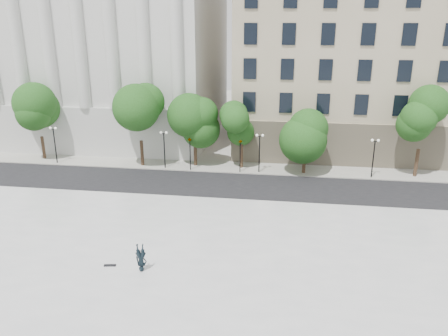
{
  "coord_description": "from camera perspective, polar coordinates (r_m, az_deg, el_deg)",
  "views": [
    {
      "loc": [
        7.91,
        -21.98,
        15.7
      ],
      "look_at": [
        3.41,
        10.0,
        4.71
      ],
      "focal_mm": 35.0,
      "sensor_mm": 36.0,
      "label": 1
    }
  ],
  "objects": [
    {
      "name": "plaza",
      "position": [
        30.43,
        -8.41,
        -12.0
      ],
      "size": [
        44.0,
        22.0,
        0.45
      ],
      "primitive_type": "cube",
      "color": "silver",
      "rests_on": "ground"
    },
    {
      "name": "street_trees",
      "position": [
        47.61,
        -2.9,
        6.0
      ],
      "size": [
        45.94,
        5.24,
        7.68
      ],
      "color": "#382619",
      "rests_on": "ground"
    },
    {
      "name": "street",
      "position": [
        43.67,
        -2.98,
        -2.29
      ],
      "size": [
        60.0,
        8.0,
        0.02
      ],
      "primitive_type": "cube",
      "color": "black",
      "rests_on": "ground"
    },
    {
      "name": "far_sidewalk",
      "position": [
        49.21,
        -1.67,
        0.25
      ],
      "size": [
        60.0,
        4.0,
        0.12
      ],
      "primitive_type": "cube",
      "color": "#B3B0A5",
      "rests_on": "ground"
    },
    {
      "name": "skateboard",
      "position": [
        30.14,
        -14.67,
        -12.2
      ],
      "size": [
        0.79,
        0.33,
        0.08
      ],
      "primitive_type": "cube",
      "rotation": [
        0.0,
        0.0,
        0.17
      ],
      "color": "black",
      "rests_on": "plaza"
    },
    {
      "name": "building_west",
      "position": [
        65.54,
        -14.91,
        15.73
      ],
      "size": [
        31.5,
        27.65,
        25.6
      ],
      "color": "beige",
      "rests_on": "ground"
    },
    {
      "name": "person_lying",
      "position": [
        29.09,
        -10.69,
        -12.6
      ],
      "size": [
        0.96,
        1.98,
        0.52
      ],
      "primitive_type": "imported",
      "rotation": [
        -1.54,
        0.0,
        0.15
      ],
      "color": "black",
      "rests_on": "plaza"
    },
    {
      "name": "traffic_light_east",
      "position": [
        46.1,
        2.14,
        3.67
      ],
      "size": [
        0.51,
        1.73,
        4.19
      ],
      "color": "black",
      "rests_on": "ground"
    },
    {
      "name": "building_east",
      "position": [
        62.25,
        19.75,
        13.54
      ],
      "size": [
        36.0,
        26.15,
        23.0
      ],
      "color": "#BEAF91",
      "rests_on": "ground"
    },
    {
      "name": "ground",
      "position": [
        28.15,
        -10.13,
        -15.44
      ],
      "size": [
        160.0,
        160.0,
        0.0
      ],
      "primitive_type": "plane",
      "color": "beige",
      "rests_on": "ground"
    },
    {
      "name": "traffic_light_west",
      "position": [
        46.94,
        -4.5,
        3.93
      ],
      "size": [
        0.95,
        1.79,
        4.21
      ],
      "color": "black",
      "rests_on": "ground"
    },
    {
      "name": "lamp_posts",
      "position": [
        47.05,
        -2.07,
        3.07
      ],
      "size": [
        35.82,
        0.28,
        4.34
      ],
      "color": "black",
      "rests_on": "ground"
    }
  ]
}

